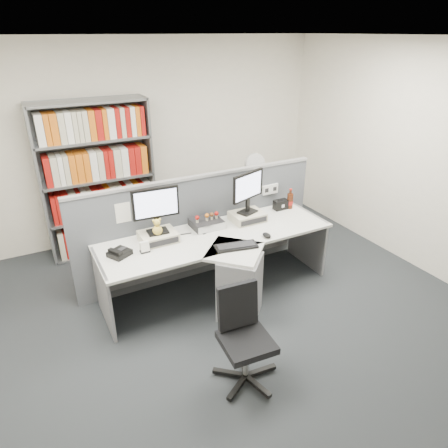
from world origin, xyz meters
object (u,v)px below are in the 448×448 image
monitor_left (156,207)px  speaker (281,205)px  desk (226,265)px  shelving_unit (98,181)px  keyboard (236,246)px  desk_phone (119,253)px  cola_bottle (290,201)px  monitor_right (248,189)px  desktop_pc (206,223)px  desk_fan (254,166)px  desk_calendar (145,248)px  mouse (267,235)px  filing_cabinet (253,208)px  office_chair (243,333)px

monitor_left → speaker: 1.68m
desk → shelving_unit: size_ratio=1.30×
monitor_left → keyboard: size_ratio=1.07×
desk_phone → cola_bottle: bearing=4.8°
monitor_right → keyboard: bearing=-130.6°
monitor_right → desk_phone: size_ratio=1.91×
desk → desktop_pc: size_ratio=7.77×
monitor_left → desk_fan: 2.08m
desk_calendar → speaker: 1.86m
monitor_left → mouse: size_ratio=4.11×
speaker → shelving_unit: (-1.92, 1.37, 0.20)m
desktop_pc → desk_calendar: (-0.80, -0.23, 0.01)m
filing_cabinet → desk_fan: desk_fan is taller
monitor_right → mouse: size_ratio=4.07×
desk_phone → speaker: (2.09, 0.21, 0.03)m
desk_phone → office_chair: bearing=-62.7°
desk_calendar → cola_bottle: bearing=6.8°
desk_calendar → cola_bottle: (1.96, 0.23, 0.05)m
keyboard → shelving_unit: shelving_unit is taller
desk → monitor_right: monitor_right is taller
monitor_right → speaker: bearing=9.7°
monitor_left → filing_cabinet: bearing=29.2°
cola_bottle → shelving_unit: bearing=145.6°
speaker → desk_fan: bearing=79.2°
desk → desk_phone: size_ratio=10.11×
desk_fan → office_chair: (-1.59, -2.43, -0.55)m
desk → monitor_right: bearing=38.4°
monitor_right → shelving_unit: 2.02m
cola_bottle → office_chair: bearing=-136.0°
desk_phone → desk: bearing=-13.9°
monitor_right → speaker: (0.54, 0.09, -0.33)m
keyboard → office_chair: office_chair is taller
monitor_left → filing_cabinet: 2.22m
desk → desk_calendar: size_ratio=22.09×
monitor_left → keyboard: 0.92m
mouse → speaker: speaker is taller
desk_calendar → monitor_right: bearing=7.3°
mouse → desk_calendar: 1.30m
monitor_right → shelving_unit: shelving_unit is taller
keyboard → office_chair: size_ratio=0.55×
monitor_right → desk_fan: (0.72, 1.02, -0.11)m
monitor_right → keyboard: size_ratio=1.06×
desk → cola_bottle: cola_bottle is taller
shelving_unit → desk_fan: bearing=-12.1°
office_chair → desk_calendar: bearing=108.7°
monitor_left → cola_bottle: (1.76, 0.07, -0.30)m
keyboard → office_chair: (-0.44, -0.91, -0.28)m
desktop_pc → monitor_left: bearing=-173.7°
speaker → office_chair: (-1.42, -1.51, -0.32)m
desk_phone → monitor_left: bearing=15.0°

